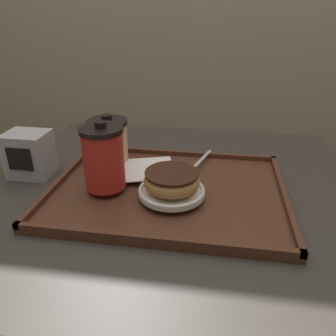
{
  "coord_description": "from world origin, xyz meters",
  "views": [
    {
      "loc": [
        0.09,
        -0.66,
        1.08
      ],
      "look_at": [
        -0.01,
        -0.03,
        0.77
      ],
      "focal_mm": 35.0,
      "sensor_mm": 36.0,
      "label": 1
    }
  ],
  "objects": [
    {
      "name": "napkin_paper",
      "position": [
        -0.08,
        0.04,
        0.73
      ],
      "size": [
        0.18,
        0.16,
        0.0
      ],
      "rotation": [
        0.0,
        0.0,
        0.3
      ],
      "color": "white",
      "rests_on": "serving_tray"
    },
    {
      "name": "donut_chocolate_glazed",
      "position": [
        0.01,
        -0.07,
        0.76
      ],
      "size": [
        0.12,
        0.12,
        0.04
      ],
      "color": "tan",
      "rests_on": "plate_with_chocolate_donut"
    },
    {
      "name": "spoon",
      "position": [
        0.04,
        0.06,
        0.73
      ],
      "size": [
        0.07,
        0.16,
        0.01
      ],
      "rotation": [
        0.0,
        0.0,
        4.4
      ],
      "color": "silver",
      "rests_on": "serving_tray"
    },
    {
      "name": "serving_tray",
      "position": [
        -0.01,
        -0.03,
        0.71
      ],
      "size": [
        0.52,
        0.39,
        0.02
      ],
      "color": "#512D1E",
      "rests_on": "cafe_table"
    },
    {
      "name": "napkin_dispenser",
      "position": [
        -0.36,
        0.01,
        0.76
      ],
      "size": [
        0.1,
        0.09,
        0.11
      ],
      "color": "#B7B7BC",
      "rests_on": "cafe_table"
    },
    {
      "name": "plate_with_chocolate_donut",
      "position": [
        0.01,
        -0.07,
        0.73
      ],
      "size": [
        0.14,
        0.14,
        0.01
      ],
      "color": "white",
      "rests_on": "serving_tray"
    },
    {
      "name": "cafe_table",
      "position": [
        0.0,
        0.0,
        0.53
      ],
      "size": [
        0.86,
        0.83,
        0.7
      ],
      "color": "#38332D",
      "rests_on": "ground_plane"
    },
    {
      "name": "coffee_cup_front",
      "position": [
        -0.14,
        -0.06,
        0.8
      ],
      "size": [
        0.09,
        0.09,
        0.15
      ],
      "color": "red",
      "rests_on": "serving_tray"
    },
    {
      "name": "coffee_cup_rear",
      "position": [
        -0.18,
        0.08,
        0.78
      ],
      "size": [
        0.1,
        0.1,
        0.12
      ],
      "color": "#E0B784",
      "rests_on": "serving_tray"
    }
  ]
}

